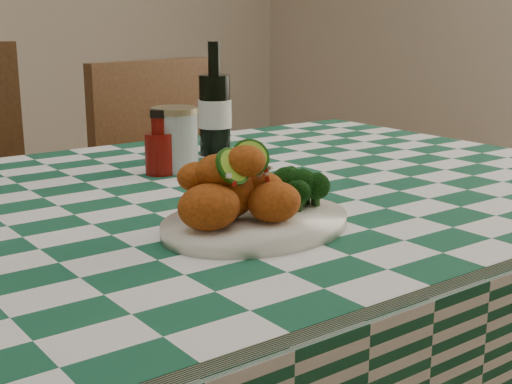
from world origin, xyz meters
TOP-DOWN VIEW (x-y plane):
  - plate at (-0.03, -0.23)m, footprint 0.32×0.27m
  - fried_chicken_pile at (-0.05, -0.23)m, footprint 0.16×0.12m
  - broccoli_side at (0.06, -0.22)m, footprint 0.07×0.07m
  - ketchup_bottle at (0.04, 0.17)m, footprint 0.07×0.07m
  - mason_jar at (0.08, 0.18)m, footprint 0.10×0.10m
  - beer_bottle at (0.24, 0.27)m, footprint 0.08×0.08m
  - wooden_chair_right at (0.45, 0.70)m, footprint 0.51×0.52m

SIDE VIEW (x-z plane):
  - wooden_chair_right at x=0.45m, z-range 0.00..0.95m
  - plate at x=-0.03m, z-range 0.79..0.80m
  - broccoli_side at x=0.06m, z-range 0.80..0.86m
  - ketchup_bottle at x=0.04m, z-range 0.79..0.91m
  - mason_jar at x=0.08m, z-range 0.79..0.91m
  - fried_chicken_pile at x=-0.05m, z-range 0.80..0.91m
  - beer_bottle at x=0.24m, z-range 0.79..1.03m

